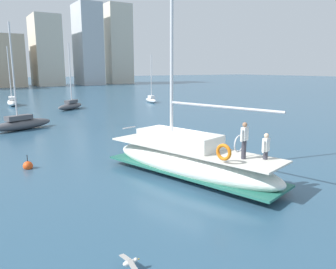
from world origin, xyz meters
TOP-DOWN VIEW (x-y plane):
  - ground_plane at (0.00, 0.00)m, footprint 400.00×400.00m
  - main_sailboat at (-1.09, -1.65)m, footprint 4.90×9.89m
  - moored_sloop_near at (15.01, 30.87)m, footprint 1.79×4.29m
  - moored_sloop_far at (1.78, 28.60)m, footprint 4.54×4.13m
  - moored_catamaran at (-4.02, 37.53)m, footprint 1.89×5.55m
  - moored_cutter_right at (-5.91, 16.39)m, footprint 5.57×3.31m
  - seagull at (-6.88, -7.09)m, footprint 0.47×1.04m
  - mooring_buoy at (-7.53, 4.02)m, footprint 0.51×0.51m

SIDE VIEW (x-z plane):
  - ground_plane at x=0.00m, z-range 0.00..0.00m
  - mooring_buoy at x=-7.53m, z-range -0.27..0.58m
  - seagull at x=-6.88m, z-range 0.18..0.35m
  - moored_sloop_near at x=15.01m, z-range -3.14..4.14m
  - moored_sloop_far at x=1.78m, z-range -3.60..4.73m
  - moored_catamaran at x=-4.02m, z-range -3.53..4.71m
  - moored_cutter_right at x=-5.91m, z-range -3.87..5.08m
  - main_sailboat at x=-1.09m, z-range -5.12..6.93m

